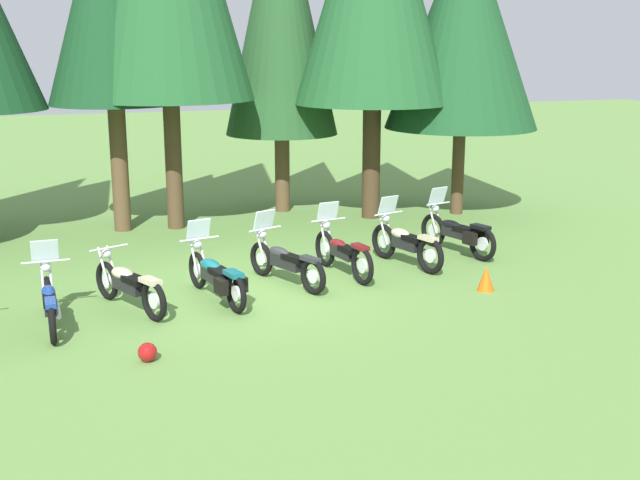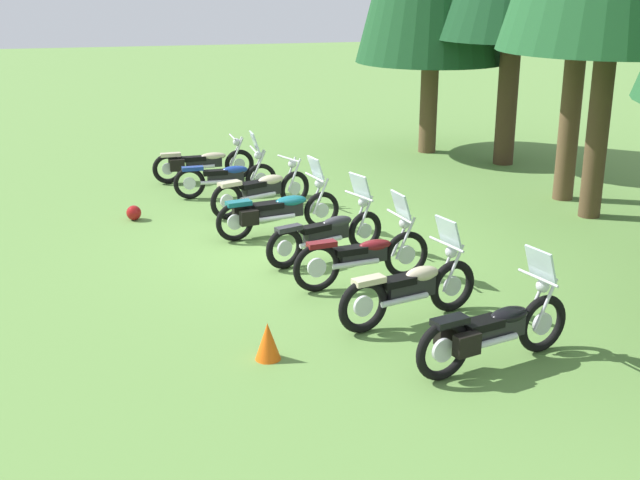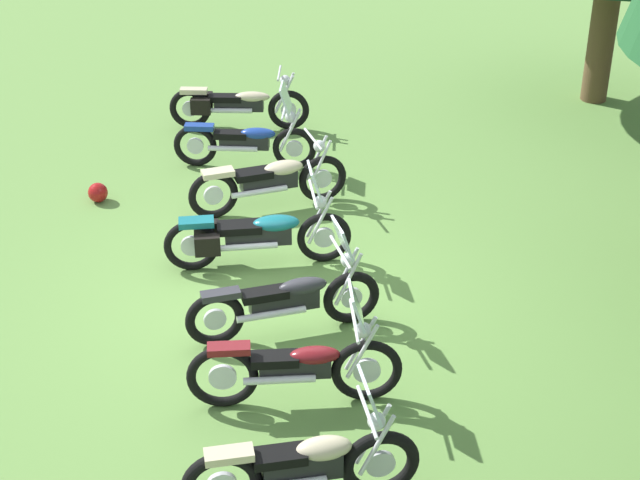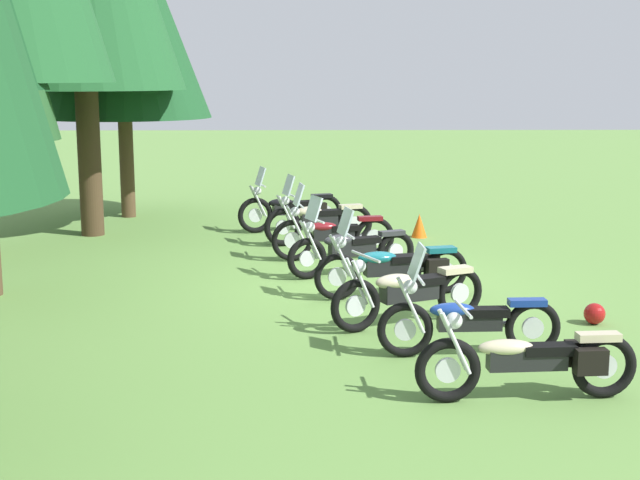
% 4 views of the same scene
% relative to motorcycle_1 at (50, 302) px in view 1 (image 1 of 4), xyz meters
% --- Properties ---
extents(ground_plane, '(80.00, 80.00, 0.00)m').
position_rel_motorcycle_1_xyz_m(ground_plane, '(3.53, 0.85, -0.44)').
color(ground_plane, '#608C42').
extents(motorcycle_1, '(0.78, 2.18, 1.34)m').
position_rel_motorcycle_1_xyz_m(motorcycle_1, '(0.00, 0.00, 0.00)').
color(motorcycle_1, black).
rests_on(motorcycle_1, ground_plane).
extents(motorcycle_2, '(1.13, 2.14, 1.01)m').
position_rel_motorcycle_1_xyz_m(motorcycle_2, '(1.31, 0.53, 0.01)').
color(motorcycle_2, black).
rests_on(motorcycle_2, ground_plane).
extents(motorcycle_3, '(0.96, 2.36, 1.36)m').
position_rel_motorcycle_1_xyz_m(motorcycle_3, '(2.85, 0.56, 0.03)').
color(motorcycle_3, black).
rests_on(motorcycle_3, ground_plane).
extents(motorcycle_4, '(1.07, 2.18, 1.35)m').
position_rel_motorcycle_1_xyz_m(motorcycle_4, '(4.29, 1.14, 0.01)').
color(motorcycle_4, black).
rests_on(motorcycle_4, ground_plane).
extents(motorcycle_5, '(0.77, 2.23, 1.38)m').
position_rel_motorcycle_1_xyz_m(motorcycle_5, '(5.55, 1.41, 0.03)').
color(motorcycle_5, black).
rests_on(motorcycle_5, ground_plane).
extents(motorcycle_6, '(0.89, 2.16, 1.38)m').
position_rel_motorcycle_1_xyz_m(motorcycle_6, '(7.02, 1.64, 0.04)').
color(motorcycle_6, black).
rests_on(motorcycle_6, ground_plane).
extents(motorcycle_7, '(0.94, 2.23, 1.39)m').
position_rel_motorcycle_1_xyz_m(motorcycle_7, '(8.51, 2.17, 0.03)').
color(motorcycle_7, black).
rests_on(motorcycle_7, ground_plane).
extents(pine_tree_4, '(2.99, 2.99, 8.77)m').
position_rel_motorcycle_1_xyz_m(pine_tree_4, '(6.14, 7.84, 4.97)').
color(pine_tree_4, brown).
rests_on(pine_tree_4, ground_plane).
extents(pine_tree_6, '(3.97, 3.97, 7.68)m').
position_rel_motorcycle_1_xyz_m(pine_tree_6, '(10.49, 6.02, 4.54)').
color(pine_tree_6, '#4C3823').
rests_on(pine_tree_6, ground_plane).
extents(traffic_cone, '(0.32, 0.32, 0.48)m').
position_rel_motorcycle_1_xyz_m(traffic_cone, '(7.73, -0.44, -0.20)').
color(traffic_cone, '#EA590F').
rests_on(traffic_cone, ground_plane).
extents(dropped_helmet, '(0.28, 0.28, 0.28)m').
position_rel_motorcycle_1_xyz_m(dropped_helmet, '(1.32, -1.96, -0.30)').
color(dropped_helmet, maroon).
rests_on(dropped_helmet, ground_plane).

